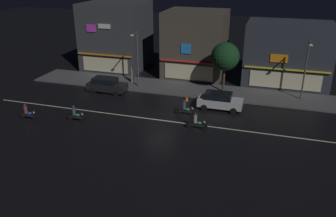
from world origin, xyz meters
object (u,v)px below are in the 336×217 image
(pedestrian_on_sidewalk, at_px, (132,75))
(motorcycle_opposite_lane, at_px, (196,122))
(parked_car_near_kerb, at_px, (220,101))
(parked_car_trailing, at_px, (107,85))
(streetlamp_west, at_px, (137,55))
(motorcycle_lead, at_px, (75,115))
(motorcycle_trailing_far, at_px, (27,113))
(traffic_cone, at_px, (187,98))
(streetlamp_mid, at_px, (306,65))
(motorcycle_following, at_px, (185,109))

(pedestrian_on_sidewalk, bearing_deg, motorcycle_opposite_lane, 71.97)
(parked_car_near_kerb, xyz_separation_m, parked_car_trailing, (-12.69, 1.06, 0.00))
(streetlamp_west, relative_size, pedestrian_on_sidewalk, 3.27)
(parked_car_trailing, relative_size, motorcycle_lead, 2.26)
(pedestrian_on_sidewalk, bearing_deg, motorcycle_trailing_far, 3.55)
(parked_car_trailing, distance_m, traffic_cone, 9.11)
(pedestrian_on_sidewalk, relative_size, motorcycle_opposite_lane, 1.01)
(streetlamp_mid, xyz_separation_m, motorcycle_trailing_far, (-24.18, -12.21, -3.19))
(motorcycle_following, bearing_deg, streetlamp_west, 133.32)
(parked_car_trailing, xyz_separation_m, traffic_cone, (9.09, 0.09, -0.59))
(motorcycle_opposite_lane, relative_size, motorcycle_trailing_far, 1.00)
(streetlamp_west, xyz_separation_m, parked_car_near_kerb, (9.96, -3.41, -3.03))
(motorcycle_lead, height_order, traffic_cone, motorcycle_lead)
(parked_car_near_kerb, distance_m, motorcycle_trailing_far, 18.11)
(parked_car_near_kerb, bearing_deg, parked_car_trailing, -4.77)
(motorcycle_lead, xyz_separation_m, motorcycle_following, (9.16, 4.20, 0.00))
(streetlamp_mid, xyz_separation_m, motorcycle_opposite_lane, (-8.97, -9.66, -3.19))
(pedestrian_on_sidewalk, height_order, parked_car_near_kerb, pedestrian_on_sidewalk)
(motorcycle_trailing_far, bearing_deg, motorcycle_following, -154.91)
(parked_car_near_kerb, height_order, motorcycle_lead, parked_car_near_kerb)
(streetlamp_west, bearing_deg, streetlamp_mid, 3.84)
(motorcycle_trailing_far, bearing_deg, parked_car_trailing, -109.04)
(traffic_cone, bearing_deg, parked_car_trailing, -179.44)
(parked_car_near_kerb, bearing_deg, motorcycle_lead, 28.93)
(streetlamp_mid, height_order, pedestrian_on_sidewalk, streetlamp_mid)
(motorcycle_trailing_far, bearing_deg, streetlamp_west, -116.15)
(parked_car_trailing, bearing_deg, pedestrian_on_sidewalk, 67.64)
(pedestrian_on_sidewalk, xyz_separation_m, parked_car_trailing, (-1.52, -3.70, -0.15))
(parked_car_trailing, height_order, traffic_cone, parked_car_trailing)
(streetlamp_west, relative_size, parked_car_near_kerb, 1.46)
(streetlamp_west, distance_m, traffic_cone, 7.66)
(streetlamp_mid, relative_size, parked_car_near_kerb, 1.43)
(streetlamp_mid, xyz_separation_m, parked_car_near_kerb, (-7.76, -4.60, -2.95))
(streetlamp_west, distance_m, motorcycle_opposite_lane, 12.61)
(parked_car_near_kerb, distance_m, motorcycle_opposite_lane, 5.21)
(motorcycle_lead, relative_size, traffic_cone, 3.45)
(motorcycle_following, bearing_deg, traffic_cone, 94.39)
(pedestrian_on_sidewalk, distance_m, motorcycle_trailing_far, 13.45)
(streetlamp_mid, bearing_deg, parked_car_trailing, -170.18)
(motorcycle_following, height_order, traffic_cone, motorcycle_following)
(motorcycle_following, xyz_separation_m, motorcycle_opposite_lane, (1.66, -2.61, 0.00))
(streetlamp_west, xyz_separation_m, motorcycle_lead, (-2.07, -10.06, -3.26))
(pedestrian_on_sidewalk, xyz_separation_m, motorcycle_trailing_far, (-5.25, -12.37, -0.39))
(motorcycle_lead, distance_m, motorcycle_following, 10.08)
(motorcycle_lead, distance_m, motorcycle_opposite_lane, 10.94)
(streetlamp_west, bearing_deg, pedestrian_on_sidewalk, 131.90)
(pedestrian_on_sidewalk, bearing_deg, streetlamp_mid, 116.07)
(motorcycle_opposite_lane, bearing_deg, streetlamp_mid, -125.03)
(pedestrian_on_sidewalk, distance_m, motorcycle_following, 11.00)
(streetlamp_mid, height_order, motorcycle_trailing_far, streetlamp_mid)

